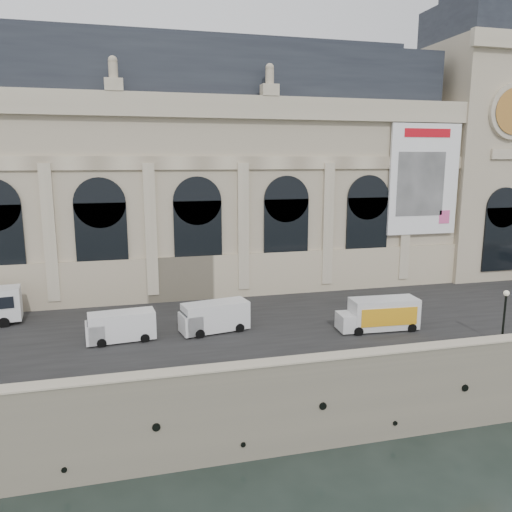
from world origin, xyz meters
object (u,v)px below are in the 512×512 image
(van_c, at_px, (212,317))
(box_truck, at_px, (379,314))
(lamp_right, at_px, (504,318))
(van_b, at_px, (118,327))

(van_c, xyz_separation_m, box_truck, (14.92, -3.19, 0.10))
(box_truck, distance_m, lamp_right, 10.21)
(van_c, height_order, box_truck, box_truck)
(van_b, xyz_separation_m, box_truck, (23.07, -2.83, 0.18))
(van_c, height_order, lamp_right, lamp_right)
(van_b, distance_m, lamp_right, 32.58)
(box_truck, bearing_deg, lamp_right, -35.24)
(lamp_right, bearing_deg, van_b, 164.51)
(box_truck, bearing_deg, van_b, 173.01)
(van_b, bearing_deg, van_c, 2.51)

